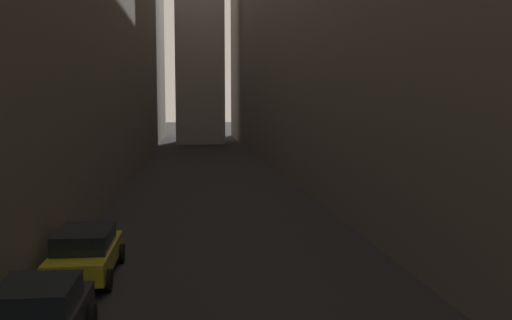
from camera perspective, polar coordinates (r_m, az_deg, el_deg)
name	(u,v)px	position (r m, az deg, el deg)	size (l,w,h in m)	color
ground_plane	(209,178)	(40.26, -4.78, -1.85)	(264.00, 264.00, 0.00)	black
building_block_left	(17,12)	(44.08, -22.96, 13.58)	(15.45, 108.00, 23.33)	#60594F
building_block_right	(381,7)	(44.86, 12.49, 14.86)	(15.08, 108.00, 25.06)	#60594F
parked_car_left_far	(86,252)	(17.98, -16.81, -8.87)	(1.90, 4.30, 1.49)	#A59919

